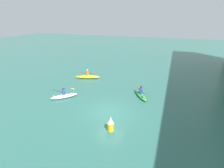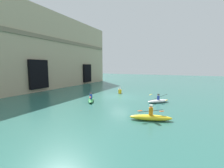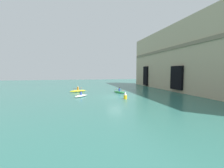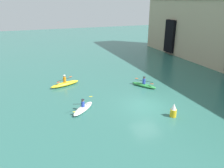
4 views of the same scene
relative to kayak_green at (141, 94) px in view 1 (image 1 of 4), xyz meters
name	(u,v)px [view 1 (image 1 of 4)]	position (x,y,z in m)	size (l,w,h in m)	color
ground_plane	(110,112)	(4.22, -1.98, -0.23)	(120.00, 120.00, 0.00)	#2D665B
kayak_green	(141,94)	(0.00, 0.00, 0.00)	(2.84, 2.08, 1.14)	green
kayak_yellow	(88,77)	(-3.30, -8.00, 0.03)	(1.75, 3.40, 1.25)	yellow
kayak_white	(64,96)	(3.03, -7.53, -0.01)	(2.52, 2.51, 1.06)	white
marker_buoy	(111,124)	(6.67, -0.99, 0.31)	(0.52, 0.52, 1.17)	yellow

